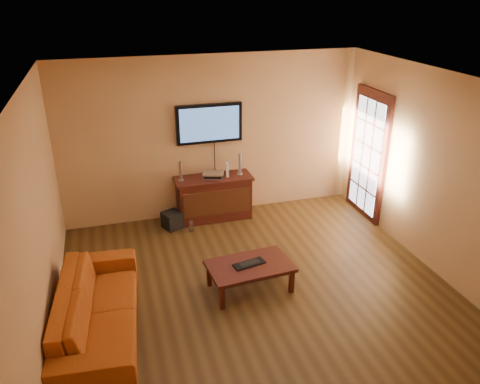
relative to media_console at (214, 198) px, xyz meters
name	(u,v)px	position (x,y,z in m)	size (l,w,h in m)	color
ground_plane	(260,293)	(0.06, -2.25, -0.37)	(5.00, 5.00, 0.00)	#3C2810
room_walls	(246,155)	(0.06, -1.62, 1.31)	(5.00, 5.00, 5.00)	tan
french_door	(368,156)	(2.52, -0.55, 0.68)	(0.07, 1.02, 2.22)	#36110C
media_console	(214,198)	(0.00, 0.00, 0.00)	(1.29, 0.49, 0.74)	#36110C
television	(209,124)	(0.00, 0.21, 1.23)	(1.09, 0.08, 0.64)	black
coffee_table	(250,268)	(-0.03, -2.12, -0.05)	(1.12, 0.73, 0.37)	#36110C
sofa	(97,301)	(-1.93, -2.42, 0.05)	(2.15, 0.63, 0.84)	#A64712
speaker_left	(181,172)	(-0.54, 0.03, 0.52)	(0.09, 0.09, 0.32)	silver
speaker_right	(240,165)	(0.46, 0.02, 0.54)	(0.10, 0.10, 0.37)	silver
av_receiver	(213,175)	(0.00, 0.01, 0.41)	(0.34, 0.24, 0.08)	silver
game_console	(227,169)	(0.24, 0.02, 0.48)	(0.04, 0.16, 0.22)	white
subwoofer	(172,220)	(-0.75, -0.15, -0.24)	(0.28, 0.28, 0.28)	black
bottle	(191,226)	(-0.47, -0.37, -0.28)	(0.07, 0.07, 0.20)	white
keyboard	(249,264)	(-0.04, -2.12, 0.01)	(0.44, 0.24, 0.02)	black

